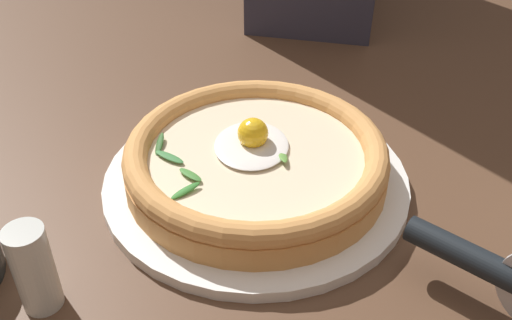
% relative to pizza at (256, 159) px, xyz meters
% --- Properties ---
extents(ground_plane, '(2.40, 2.40, 0.03)m').
position_rel_pizza_xyz_m(ground_plane, '(-0.04, 0.03, -0.05)').
color(ground_plane, brown).
rests_on(ground_plane, ground).
extents(pizza_plate, '(0.30, 0.30, 0.01)m').
position_rel_pizza_xyz_m(pizza_plate, '(-0.00, -0.00, -0.03)').
color(pizza_plate, white).
rests_on(pizza_plate, ground).
extents(pizza, '(0.26, 0.26, 0.06)m').
position_rel_pizza_xyz_m(pizza, '(0.00, 0.00, 0.00)').
color(pizza, '#D99650').
rests_on(pizza, pizza_plate).
extents(pizza_cutter, '(0.11, 0.13, 0.09)m').
position_rel_pizza_xyz_m(pizza_cutter, '(-0.15, -0.18, 0.01)').
color(pizza_cutter, silver).
rests_on(pizza_cutter, ground).
extents(pepper_shaker, '(0.03, 0.03, 0.08)m').
position_rel_pizza_xyz_m(pepper_shaker, '(-0.15, 0.17, 0.01)').
color(pepper_shaker, silver).
rests_on(pepper_shaker, ground).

